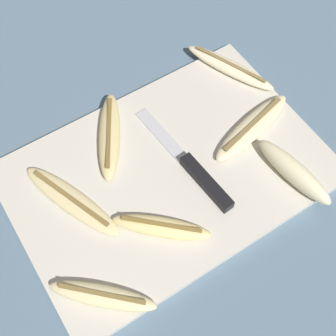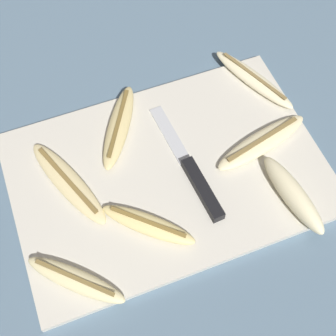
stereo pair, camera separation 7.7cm
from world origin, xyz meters
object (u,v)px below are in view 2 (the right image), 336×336
banana_golden_short (148,225)px  banana_pale_long (293,194)px  banana_spotted_left (119,126)px  banana_cream_curved (262,142)px  banana_soft_right (76,280)px  knife (197,179)px  banana_ripe_center (68,182)px  banana_bright_far (254,79)px

banana_golden_short → banana_pale_long: size_ratio=0.87×
banana_spotted_left → banana_cream_curved: bearing=-28.5°
banana_cream_curved → banana_soft_right: banana_soft_right is taller
banana_golden_short → banana_spotted_left: 0.19m
knife → banana_ripe_center: same height
banana_pale_long → banana_ripe_center: bearing=154.7°
banana_ripe_center → banana_soft_right: size_ratio=1.43×
banana_soft_right → banana_bright_far: banana_soft_right is taller
banana_cream_curved → banana_soft_right: 0.38m
knife → banana_golden_short: bearing=-159.3°
banana_ripe_center → banana_bright_far: bearing=12.7°
banana_ripe_center → banana_golden_short: (0.10, -0.12, 0.00)m
banana_cream_curved → banana_golden_short: bearing=-162.6°
knife → banana_soft_right: banana_soft_right is taller
banana_golden_short → banana_pale_long: (0.23, -0.04, 0.01)m
banana_ripe_center → banana_golden_short: banana_golden_short is taller
banana_cream_curved → banana_ripe_center: banana_cream_curved is taller
banana_ripe_center → banana_golden_short: size_ratio=1.43×
banana_cream_curved → banana_soft_right: (-0.36, -0.12, 0.00)m
banana_soft_right → banana_golden_short: bearing=18.8°
banana_spotted_left → banana_bright_far: size_ratio=0.93×
banana_pale_long → banana_spotted_left: bearing=133.4°
banana_ripe_center → banana_bright_far: banana_bright_far is taller
knife → banana_golden_short: (-0.10, -0.05, 0.00)m
banana_ripe_center → banana_spotted_left: bearing=33.6°
banana_soft_right → banana_pale_long: size_ratio=0.88×
knife → banana_bright_far: 0.24m
knife → banana_pale_long: bearing=-37.4°
banana_cream_curved → banana_spotted_left: 0.25m
banana_cream_curved → banana_bright_far: 0.14m
knife → banana_soft_right: 0.25m
banana_ripe_center → banana_spotted_left: (0.11, 0.07, 0.00)m
knife → banana_cream_curved: bearing=6.8°
banana_bright_far → banana_soft_right: bearing=-149.0°
banana_soft_right → knife: bearing=21.6°
banana_cream_curved → banana_golden_short: (-0.23, -0.07, 0.00)m
banana_ripe_center → banana_cream_curved: bearing=-7.7°
banana_spotted_left → banana_ripe_center: bearing=-146.4°
knife → banana_ripe_center: size_ratio=1.24×
banana_golden_short → banana_spotted_left: bearing=85.5°
knife → banana_soft_right: (-0.23, -0.09, 0.00)m
banana_cream_curved → banana_ripe_center: 0.33m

